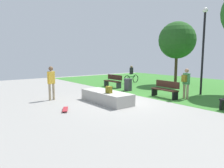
# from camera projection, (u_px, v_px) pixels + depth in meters

# --- Properties ---
(ground_plane) EXTENTS (28.00, 28.00, 0.00)m
(ground_plane) POSITION_uv_depth(u_px,v_px,m) (125.00, 102.00, 10.37)
(ground_plane) COLOR gray
(grass_lawn) EXTENTS (26.60, 12.36, 0.01)m
(grass_lawn) POSITION_uv_depth(u_px,v_px,m) (205.00, 87.00, 15.14)
(grass_lawn) COLOR #387A2D
(grass_lawn) RESTS_ON ground_plane
(concrete_ledge) EXTENTS (2.97, 1.09, 0.54)m
(concrete_ledge) POSITION_uv_depth(u_px,v_px,m) (106.00, 97.00, 10.21)
(concrete_ledge) COLOR #A8A59E
(concrete_ledge) RESTS_ON ground_plane
(backpack_on_ledge) EXTENTS (0.29, 0.21, 0.32)m
(backpack_on_ledge) POSITION_uv_depth(u_px,v_px,m) (109.00, 90.00, 9.70)
(backpack_on_ledge) COLOR olive
(backpack_on_ledge) RESTS_ON concrete_ledge
(skater_performing_trick) EXTENTS (0.24, 0.43, 1.75)m
(skater_performing_trick) POSITION_uv_depth(u_px,v_px,m) (51.00, 80.00, 10.64)
(skater_performing_trick) COLOR tan
(skater_performing_trick) RESTS_ON ground_plane
(skateboard_by_ledge) EXTENTS (0.80, 0.56, 0.08)m
(skateboard_by_ledge) POSITION_uv_depth(u_px,v_px,m) (65.00, 109.00, 8.64)
(skateboard_by_ledge) COLOR #A5262D
(skateboard_by_ledge) RESTS_ON ground_plane
(park_bench_far_left) EXTENTS (1.63, 0.57, 0.91)m
(park_bench_far_left) POSITION_uv_depth(u_px,v_px,m) (165.00, 89.00, 11.39)
(park_bench_far_left) COLOR #331E14
(park_bench_far_left) RESTS_ON ground_plane
(park_bench_near_lamppost) EXTENTS (1.60, 0.47, 0.91)m
(park_bench_near_lamppost) POSITION_uv_depth(u_px,v_px,m) (113.00, 81.00, 15.24)
(park_bench_near_lamppost) COLOR #331E14
(park_bench_near_lamppost) RESTS_ON ground_plane
(tree_tall_oak) EXTENTS (2.88, 2.88, 4.96)m
(tree_tall_oak) POSITION_uv_depth(u_px,v_px,m) (177.00, 40.00, 16.28)
(tree_tall_oak) COLOR #42301E
(tree_tall_oak) RESTS_ON grass_lawn
(lamp_post) EXTENTS (0.28, 0.28, 4.99)m
(lamp_post) POSITION_uv_depth(u_px,v_px,m) (203.00, 44.00, 11.92)
(lamp_post) COLOR black
(lamp_post) RESTS_ON ground_plane
(trash_bin) EXTENTS (0.52, 0.52, 0.80)m
(trash_bin) POSITION_uv_depth(u_px,v_px,m) (128.00, 85.00, 13.71)
(trash_bin) COLOR #333338
(trash_bin) RESTS_ON ground_plane
(pedestrian_with_backpack) EXTENTS (0.43, 0.38, 1.62)m
(pedestrian_with_backpack) POSITION_uv_depth(u_px,v_px,m) (186.00, 81.00, 10.93)
(pedestrian_with_backpack) COLOR tan
(pedestrian_with_backpack) RESTS_ON ground_plane
(cyclist_on_bicycle) EXTENTS (0.23, 1.82, 1.52)m
(cyclist_on_bicycle) POSITION_uv_depth(u_px,v_px,m) (131.00, 76.00, 17.71)
(cyclist_on_bicycle) COLOR black
(cyclist_on_bicycle) RESTS_ON ground_plane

